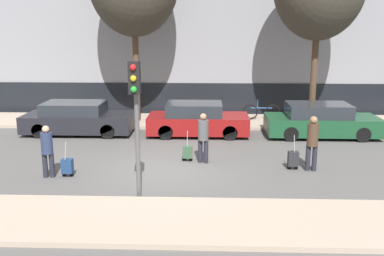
# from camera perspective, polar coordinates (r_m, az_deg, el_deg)

# --- Properties ---
(ground_plane) EXTENTS (80.00, 80.00, 0.00)m
(ground_plane) POSITION_cam_1_polar(r_m,az_deg,el_deg) (13.63, -3.57, -5.60)
(ground_plane) COLOR #565451
(sidewalk_near) EXTENTS (28.00, 2.50, 0.12)m
(sidewalk_near) POSITION_cam_1_polar(r_m,az_deg,el_deg) (10.15, -5.70, -12.12)
(sidewalk_near) COLOR tan
(sidewalk_near) RESTS_ON ground_plane
(sidewalk_far) EXTENTS (28.00, 3.00, 0.12)m
(sidewalk_far) POSITION_cam_1_polar(r_m,az_deg,el_deg) (20.34, -1.65, 0.93)
(sidewalk_far) COLOR tan
(sidewalk_far) RESTS_ON ground_plane
(parked_car_0) EXTENTS (4.54, 1.91, 1.34)m
(parked_car_0) POSITION_cam_1_polar(r_m,az_deg,el_deg) (18.72, -14.96, 1.21)
(parked_car_0) COLOR black
(parked_car_0) RESTS_ON ground_plane
(parked_car_1) EXTENTS (4.15, 1.84, 1.36)m
(parked_car_1) POSITION_cam_1_polar(r_m,az_deg,el_deg) (17.83, 0.70, 1.08)
(parked_car_1) COLOR maroon
(parked_car_1) RESTS_ON ground_plane
(parked_car_2) EXTENTS (4.54, 1.86, 1.37)m
(parked_car_2) POSITION_cam_1_polar(r_m,az_deg,el_deg) (18.35, 16.79, 0.88)
(parked_car_2) COLOR #194728
(parked_car_2) RESTS_ON ground_plane
(pedestrian_left) EXTENTS (0.35, 0.34, 1.59)m
(pedestrian_left) POSITION_cam_1_polar(r_m,az_deg,el_deg) (13.41, -18.75, -2.59)
(pedestrian_left) COLOR #23232D
(pedestrian_left) RESTS_ON ground_plane
(trolley_left) EXTENTS (0.34, 0.29, 1.09)m
(trolley_left) POSITION_cam_1_polar(r_m,az_deg,el_deg) (13.44, -16.29, -4.90)
(trolley_left) COLOR navy
(trolley_left) RESTS_ON ground_plane
(pedestrian_center) EXTENTS (0.34, 0.34, 1.67)m
(pedestrian_center) POSITION_cam_1_polar(r_m,az_deg,el_deg) (14.06, 1.51, -0.94)
(pedestrian_center) COLOR #23232D
(pedestrian_center) RESTS_ON ground_plane
(trolley_center) EXTENTS (0.34, 0.29, 1.06)m
(trolley_center) POSITION_cam_1_polar(r_m,az_deg,el_deg) (14.39, -0.60, -3.22)
(trolley_center) COLOR #335138
(trolley_center) RESTS_ON ground_plane
(pedestrian_right) EXTENTS (0.35, 0.34, 1.75)m
(pedestrian_right) POSITION_cam_1_polar(r_m,az_deg,el_deg) (13.78, 15.75, -1.54)
(pedestrian_right) COLOR #23232D
(pedestrian_right) RESTS_ON ground_plane
(trolley_right) EXTENTS (0.34, 0.29, 1.13)m
(trolley_right) POSITION_cam_1_polar(r_m,az_deg,el_deg) (13.92, 13.33, -4.02)
(trolley_right) COLOR #262628
(trolley_right) RESTS_ON ground_plane
(traffic_light) EXTENTS (0.28, 0.47, 3.60)m
(traffic_light) POSITION_cam_1_polar(r_m,az_deg,el_deg) (10.78, -7.53, 3.39)
(traffic_light) COLOR #515154
(traffic_light) RESTS_ON ground_plane
(parked_bicycle) EXTENTS (1.77, 0.06, 0.96)m
(parked_bicycle) POSITION_cam_1_polar(r_m,az_deg,el_deg) (20.58, 9.23, 2.14)
(parked_bicycle) COLOR black
(parked_bicycle) RESTS_ON sidewalk_far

